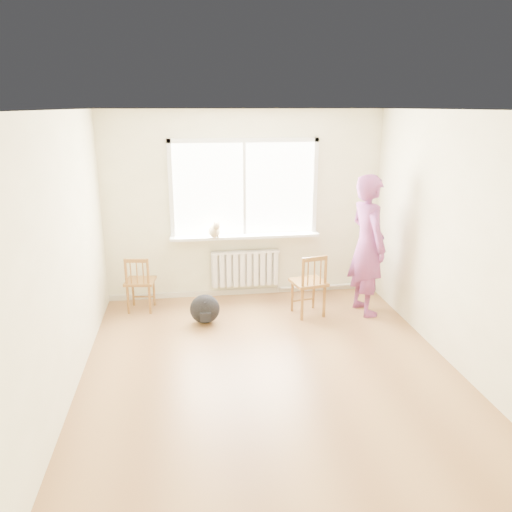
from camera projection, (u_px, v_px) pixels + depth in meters
name	position (u px, v px, depth m)	size (l,w,h in m)	color
floor	(269.00, 367.00, 5.45)	(4.50, 4.50, 0.00)	#9E6F40
ceiling	(272.00, 110.00, 4.67)	(4.50, 4.50, 0.00)	white
back_wall	(244.00, 206.00, 7.19)	(4.00, 0.01, 2.70)	#F2EBC1
window	(244.00, 185.00, 7.08)	(2.12, 0.05, 1.42)	white
windowsill	(245.00, 236.00, 7.21)	(2.15, 0.22, 0.04)	white
radiator	(245.00, 268.00, 7.37)	(1.00, 0.12, 0.55)	white
heating_pipe	(326.00, 286.00, 7.67)	(0.04, 0.04, 1.40)	silver
baseboard	(245.00, 291.00, 7.55)	(4.00, 0.03, 0.08)	beige
chair_left	(140.00, 284.00, 6.84)	(0.44, 0.42, 0.79)	brown
chair_right	(310.00, 285.00, 6.67)	(0.50, 0.49, 0.87)	brown
person	(368.00, 245.00, 6.65)	(0.69, 0.45, 1.90)	#CF455C
cat	(215.00, 230.00, 7.03)	(0.22, 0.38, 0.26)	beige
backpack	(205.00, 309.00, 6.50)	(0.39, 0.29, 0.39)	black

